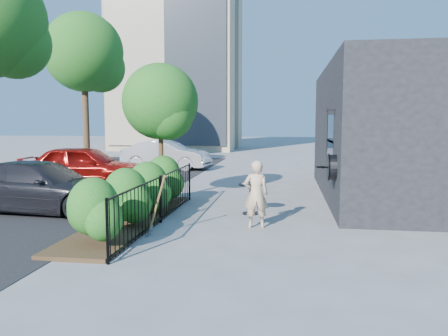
% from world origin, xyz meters
% --- Properties ---
extents(ground, '(120.00, 120.00, 0.00)m').
position_xyz_m(ground, '(0.00, 0.00, 0.00)').
color(ground, gray).
rests_on(ground, ground).
extents(shop_building, '(6.22, 9.00, 4.00)m').
position_xyz_m(shop_building, '(5.50, 4.50, 2.00)').
color(shop_building, black).
rests_on(shop_building, ground).
extents(fence, '(0.05, 6.05, 1.10)m').
position_xyz_m(fence, '(-1.50, 0.00, 0.56)').
color(fence, black).
rests_on(fence, ground).
extents(planting_bed, '(1.30, 6.00, 0.08)m').
position_xyz_m(planting_bed, '(-2.20, 0.00, 0.04)').
color(planting_bed, '#382616').
rests_on(planting_bed, ground).
extents(shrubs, '(1.10, 5.60, 1.24)m').
position_xyz_m(shrubs, '(-2.10, 0.10, 0.70)').
color(shrubs, '#155E1D').
rests_on(shrubs, ground).
extents(patio_tree, '(2.20, 2.20, 3.94)m').
position_xyz_m(patio_tree, '(-2.24, 2.76, 2.76)').
color(patio_tree, '#3F2B19').
rests_on(patio_tree, ground).
extents(street, '(9.00, 30.00, 0.01)m').
position_xyz_m(street, '(-7.00, 3.00, 0.00)').
color(street, black).
rests_on(street, ground).
extents(street_tree_far, '(4.40, 4.40, 8.28)m').
position_xyz_m(street_tree_far, '(-9.94, 13.96, 5.92)').
color(street_tree_far, '#3F2B19').
rests_on(street_tree_far, ground).
extents(cafe_table, '(0.61, 0.61, 0.82)m').
position_xyz_m(cafe_table, '(0.46, 1.25, 0.53)').
color(cafe_table, black).
rests_on(cafe_table, ground).
extents(woman, '(0.59, 0.44, 1.48)m').
position_xyz_m(woman, '(0.70, -0.14, 0.74)').
color(woman, tan).
rests_on(woman, ground).
extents(shovel, '(0.44, 0.17, 1.28)m').
position_xyz_m(shovel, '(-1.25, -1.17, 0.56)').
color(shovel, brown).
rests_on(shovel, ground).
extents(car_red, '(4.57, 2.21, 1.50)m').
position_xyz_m(car_red, '(-5.70, 4.89, 0.75)').
color(car_red, maroon).
rests_on(car_red, ground).
extents(car_silver, '(4.44, 1.96, 1.42)m').
position_xyz_m(car_silver, '(-4.51, 11.19, 0.71)').
color(car_silver, '#A7A7AC').
rests_on(car_silver, ground).
extents(car_darkgrey, '(4.57, 2.05, 1.30)m').
position_xyz_m(car_darkgrey, '(-4.88, 0.75, 0.65)').
color(car_darkgrey, black).
rests_on(car_darkgrey, ground).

